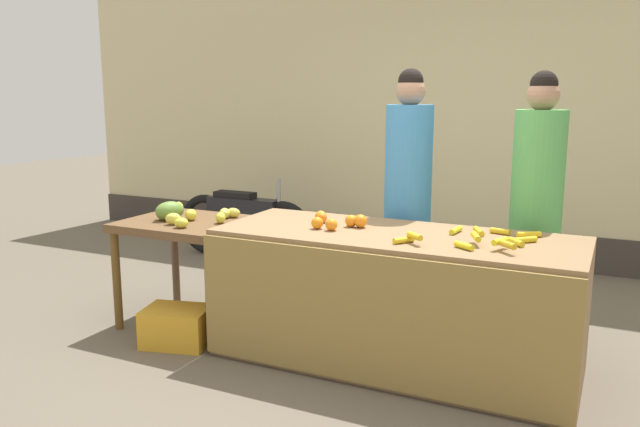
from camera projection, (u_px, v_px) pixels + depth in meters
name	position (u px, v px, depth m)	size (l,w,h in m)	color
ground_plane	(345.00, 351.00, 4.24)	(24.00, 24.00, 0.00)	#665B4C
market_wall_back	(457.00, 106.00, 6.47)	(9.43, 0.23, 3.23)	beige
fruit_stall_counter	(394.00, 299.00, 4.00)	(2.27, 0.89, 0.85)	olive
side_table_wooden	(189.00, 235.00, 4.65)	(0.92, 0.77, 0.79)	brown
banana_bunch_pile	(482.00, 237.00, 3.70)	(0.76, 0.59, 0.07)	gold
orange_pile	(336.00, 221.00, 4.12)	(0.39, 0.29, 0.09)	orange
mango_papaya_pile	(183.00, 213.00, 4.62)	(0.65, 0.58, 0.14)	#DBCC46
vendor_woman_blue_shirt	(408.00, 199.00, 4.58)	(0.34, 0.34, 1.88)	#33333D
vendor_woman_green_shirt	(536.00, 210.00, 4.24)	(0.34, 0.34, 1.86)	#33333D
parked_motorcycle	(243.00, 221.00, 6.56)	(1.60, 0.18, 0.88)	black
produce_crate	(177.00, 326.00, 4.34)	(0.44, 0.32, 0.26)	gold
produce_sack	(316.00, 282.00, 5.03)	(0.36, 0.30, 0.45)	tan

